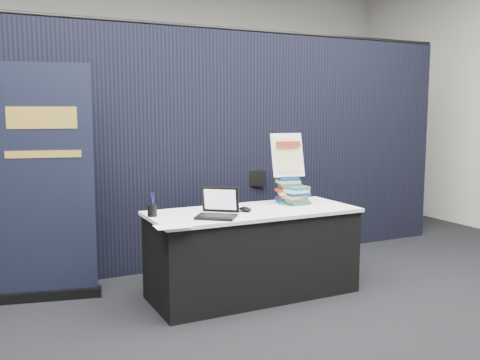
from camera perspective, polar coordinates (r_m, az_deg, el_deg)
name	(u,v)px	position (r m, az deg, el deg)	size (l,w,h in m)	color
floor	(285,316)	(4.33, 4.85, -14.21)	(8.00, 8.00, 0.00)	black
wall_back	(139,100)	(7.73, -10.67, 8.42)	(8.00, 0.02, 3.50)	beige
drape_partition	(205,150)	(5.47, -3.71, 3.25)	(6.00, 0.08, 2.40)	black
display_table	(253,252)	(4.67, 1.38, -7.72)	(1.80, 0.75, 0.75)	black
laptop	(214,210)	(4.27, -2.77, -3.25)	(0.37, 0.40, 0.23)	black
mouse	(245,209)	(4.51, 0.57, -3.14)	(0.08, 0.13, 0.04)	black
brochure_left	(172,226)	(3.97, -7.23, -4.92)	(0.26, 0.18, 0.00)	silver
brochure_mid	(217,217)	(4.29, -2.44, -3.93)	(0.32, 0.23, 0.00)	white
brochure_right	(198,214)	(4.41, -4.46, -3.65)	(0.28, 0.20, 0.00)	silver
pen_cup	(152,211)	(4.35, -9.35, -3.23)	(0.08, 0.08, 0.10)	black
book_stack_tall	(289,190)	(4.94, 5.24, -1.08)	(0.22, 0.19, 0.24)	#1B6764
book_stack_short	(296,195)	(4.87, 6.04, -1.63)	(0.20, 0.15, 0.17)	#1A6439
info_sign	(288,155)	(4.93, 5.09, 2.62)	(0.32, 0.17, 0.41)	black
pullup_banner	(45,197)	(4.73, -20.04, -1.74)	(0.84, 0.28, 1.98)	black
stacking_chair	(253,213)	(5.59, 1.43, -3.53)	(0.57, 0.59, 0.96)	black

